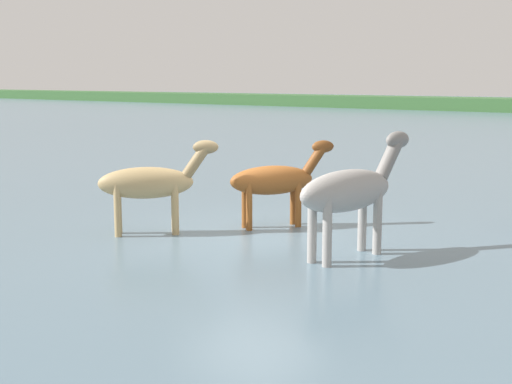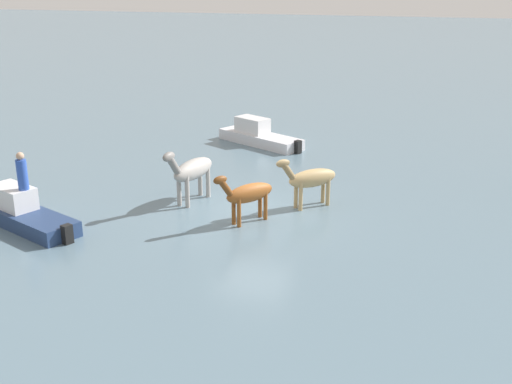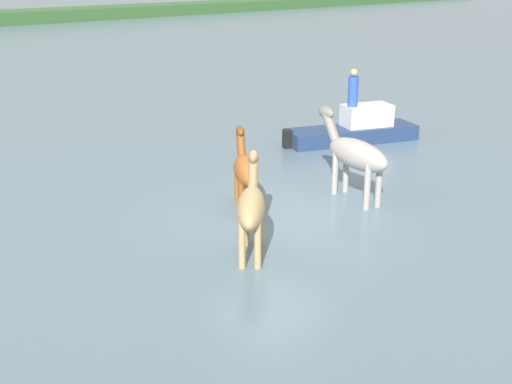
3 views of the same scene
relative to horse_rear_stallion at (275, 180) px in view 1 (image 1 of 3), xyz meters
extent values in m
plane|color=slate|center=(0.09, -0.82, -0.96)|extent=(216.64, 216.64, 0.00)
ellipsoid|color=brown|center=(-0.05, -0.07, 0.01)|extent=(1.42, 1.74, 0.59)
cylinder|color=brown|center=(0.14, 0.45, -0.48)|extent=(0.13, 0.13, 0.97)
cylinder|color=brown|center=(0.37, 0.29, -0.48)|extent=(0.13, 0.13, 0.97)
cylinder|color=brown|center=(-0.46, -0.42, -0.48)|extent=(0.13, 0.13, 0.97)
cylinder|color=brown|center=(-0.23, -0.58, -0.48)|extent=(0.13, 0.13, 0.97)
cylinder|color=brown|center=(0.48, 0.70, 0.39)|extent=(0.47, 0.56, 0.65)
ellipsoid|color=brown|center=(0.59, 0.85, 0.66)|extent=(0.44, 0.51, 0.26)
ellipsoid|color=#9E9993|center=(2.40, -1.34, 0.19)|extent=(1.04, 2.17, 0.70)
cylinder|color=#9E9993|center=(2.36, -0.69, -0.38)|extent=(0.15, 0.15, 1.15)
cylinder|color=#9E9993|center=(2.69, -0.76, -0.38)|extent=(0.15, 0.15, 1.15)
cylinder|color=#9E9993|center=(2.10, -1.92, -0.38)|extent=(0.15, 0.15, 1.15)
cylinder|color=#9E9993|center=(2.43, -1.99, -0.38)|extent=(0.15, 0.15, 1.15)
cylinder|color=slate|center=(2.63, -0.26, 0.65)|extent=(0.37, 0.68, 0.77)
ellipsoid|color=slate|center=(2.68, -0.04, 0.96)|extent=(0.36, 0.61, 0.31)
ellipsoid|color=tan|center=(-1.62, -2.04, 0.05)|extent=(1.66, 1.69, 0.62)
cylinder|color=tan|center=(-1.34, -1.55, -0.46)|extent=(0.13, 0.13, 1.01)
cylinder|color=tan|center=(-1.13, -1.75, -0.46)|extent=(0.13, 0.13, 1.01)
cylinder|color=tan|center=(-2.10, -2.34, -0.46)|extent=(0.13, 0.13, 1.01)
cylinder|color=tan|center=(-1.89, -2.54, -0.46)|extent=(0.13, 0.13, 1.01)
cylinder|color=olive|center=(-0.94, -1.34, 0.45)|extent=(0.54, 0.55, 0.67)
ellipsoid|color=olive|center=(-0.81, -1.21, 0.72)|extent=(0.50, 0.51, 0.27)
camera|label=1|loc=(8.05, -11.36, 2.03)|focal=48.78mm
camera|label=2|loc=(-5.89, 17.89, 6.49)|focal=44.67mm
camera|label=3|loc=(-9.26, -10.71, 4.44)|focal=45.17mm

